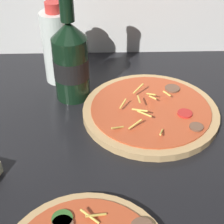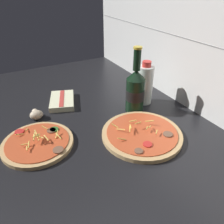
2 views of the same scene
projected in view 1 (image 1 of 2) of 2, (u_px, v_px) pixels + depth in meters
counter_slab at (120, 177)px, 59.53cm from camera, size 160.00×90.00×2.50cm
pizza_far at (150, 111)px, 71.40cm from camera, size 28.17×28.17×4.27cm
beer_bottle at (71, 59)px, 72.17cm from camera, size 7.63×7.63×26.56cm
oil_bottle at (57, 46)px, 78.41cm from camera, size 6.72×6.72×18.88cm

